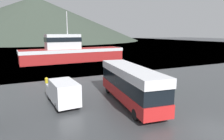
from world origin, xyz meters
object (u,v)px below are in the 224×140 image
object	(u,v)px
tour_bus	(130,83)
fishing_boat	(71,52)
delivery_van	(63,92)
storage_bin	(165,85)

from	to	relation	value
tour_bus	fishing_boat	size ratio (longest dim) A/B	0.46
delivery_van	fishing_boat	world-z (taller)	fishing_boat
delivery_van	storage_bin	xyz separation A→B (m)	(11.83, -0.12, -0.67)
storage_bin	tour_bus	bearing A→B (deg)	-160.14
delivery_van	tour_bus	bearing A→B (deg)	-24.29
tour_bus	delivery_van	world-z (taller)	tour_bus
fishing_boat	storage_bin	world-z (taller)	fishing_boat
delivery_van	fishing_boat	bearing A→B (deg)	71.44
delivery_van	storage_bin	size ratio (longest dim) A/B	4.13
fishing_boat	storage_bin	bearing A→B (deg)	6.78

